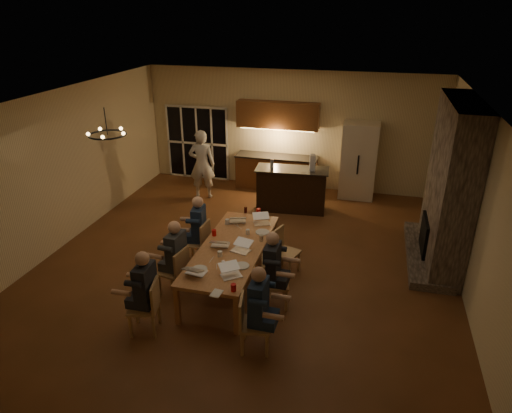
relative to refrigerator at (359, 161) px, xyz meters
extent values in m
plane|color=brown|center=(-1.90, -4.15, -1.00)|extent=(9.00, 9.00, 0.00)
cube|color=beige|center=(-1.90, 0.37, 0.60)|extent=(8.00, 0.04, 3.20)
cube|color=beige|center=(-5.92, -4.15, 0.60)|extent=(0.04, 9.00, 3.20)
cube|color=beige|center=(2.12, -4.15, 0.60)|extent=(0.04, 9.00, 3.20)
cube|color=white|center=(-1.90, -4.15, 2.22)|extent=(8.00, 9.00, 0.04)
cube|color=black|center=(-4.60, 0.32, 0.05)|extent=(1.86, 0.08, 2.10)
cube|color=#75675C|center=(1.80, -2.95, 0.60)|extent=(0.58, 2.50, 3.20)
cube|color=beige|center=(0.00, 0.00, 0.00)|extent=(0.90, 0.68, 2.00)
cube|color=tan|center=(-1.96, -4.81, -0.62)|extent=(1.10, 2.87, 0.75)
cube|color=black|center=(-1.52, -1.30, -0.46)|extent=(1.81, 0.82, 1.08)
imported|color=silver|center=(-3.95, -1.07, -0.09)|extent=(0.75, 0.57, 1.83)
torus|color=black|center=(-4.00, -5.11, 1.75)|extent=(0.63, 0.63, 0.03)
cylinder|color=silver|center=(-2.06, -5.19, -0.20)|extent=(0.09, 0.09, 0.10)
cylinder|color=silver|center=(-1.82, -4.27, -0.20)|extent=(0.07, 0.07, 0.10)
cylinder|color=silver|center=(-2.33, -3.94, -0.20)|extent=(0.09, 0.09, 0.10)
cylinder|color=red|center=(-1.53, -6.12, -0.19)|extent=(0.08, 0.08, 0.12)
cylinder|color=red|center=(-2.42, -4.48, -0.19)|extent=(0.08, 0.08, 0.12)
cylinder|color=red|center=(-1.85, -3.33, -0.19)|extent=(0.09, 0.09, 0.12)
cylinder|color=#B2B2B7|center=(-1.89, -5.52, -0.19)|extent=(0.06, 0.06, 0.12)
cylinder|color=#3F0F0C|center=(-2.12, -3.34, -0.19)|extent=(0.06, 0.06, 0.12)
cylinder|color=#B2B2B7|center=(-1.50, -4.48, -0.19)|extent=(0.07, 0.07, 0.12)
cylinder|color=silver|center=(-1.61, -5.40, -0.24)|extent=(0.25, 0.25, 0.02)
cylinder|color=silver|center=(-2.25, -5.69, -0.24)|extent=(0.27, 0.27, 0.02)
cylinder|color=silver|center=(-1.57, -4.13, -0.24)|extent=(0.26, 0.26, 0.02)
cube|color=white|center=(-1.76, -6.25, -0.24)|extent=(0.17, 0.22, 0.01)
cylinder|color=#99999E|center=(-2.00, -1.40, 0.20)|extent=(0.09, 0.09, 0.24)
cube|color=silver|center=(-1.04, -1.30, 0.28)|extent=(0.16, 0.16, 0.40)
camera|label=1|loc=(0.26, -11.65, 3.73)|focal=32.00mm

